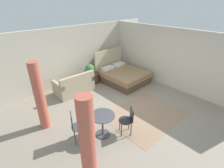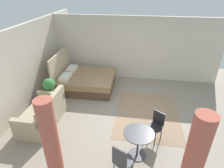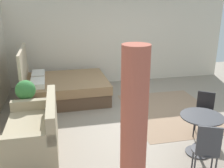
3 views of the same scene
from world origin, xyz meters
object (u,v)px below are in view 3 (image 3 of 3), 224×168
at_px(couch, 35,132).
at_px(balcony_table, 201,127).
at_px(potted_plant, 26,91).
at_px(cafe_chair_near_window, 207,148).
at_px(cafe_chair_near_couch, 205,109).
at_px(nightstand, 27,113).
at_px(bed, 64,88).

relative_size(couch, balcony_table, 2.18).
bearing_deg(potted_plant, balcony_table, -120.14).
height_order(cafe_chair_near_window, cafe_chair_near_couch, cafe_chair_near_window).
relative_size(couch, cafe_chair_near_window, 1.66).
xyz_separation_m(potted_plant, cafe_chair_near_window, (-2.32, -2.55, -0.19)).
xyz_separation_m(couch, cafe_chair_near_couch, (-0.14, -3.08, 0.20)).
relative_size(nightstand, balcony_table, 0.67).
xyz_separation_m(couch, cafe_chair_near_window, (-1.39, -2.36, 0.24)).
bearing_deg(balcony_table, couch, 74.64).
bearing_deg(bed, potted_plant, 149.23).
bearing_deg(nightstand, potted_plant, -157.54).
xyz_separation_m(couch, potted_plant, (0.93, 0.19, 0.43)).
bearing_deg(cafe_chair_near_window, balcony_table, -24.74).
height_order(balcony_table, cafe_chair_near_couch, cafe_chair_near_couch).
distance_m(couch, cafe_chair_near_window, 2.75).
relative_size(potted_plant, cafe_chair_near_couch, 0.60).
height_order(bed, potted_plant, bed).
distance_m(couch, cafe_chair_near_couch, 3.09).
distance_m(balcony_table, cafe_chair_near_window, 0.73).
distance_m(bed, balcony_table, 3.61).
xyz_separation_m(couch, nightstand, (1.03, 0.23, -0.07)).
distance_m(bed, cafe_chair_near_window, 4.03).
bearing_deg(cafe_chair_near_window, couch, 59.40).
relative_size(bed, cafe_chair_near_couch, 2.53).
bearing_deg(bed, nightstand, 145.75).
distance_m(couch, nightstand, 1.05).
xyz_separation_m(nightstand, potted_plant, (-0.10, -0.04, 0.50)).
distance_m(potted_plant, balcony_table, 3.31).
relative_size(bed, potted_plant, 4.21).
relative_size(couch, nightstand, 3.24).
xyz_separation_m(bed, couch, (-2.21, 0.57, -0.00)).
height_order(nightstand, cafe_chair_near_window, cafe_chair_near_window).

